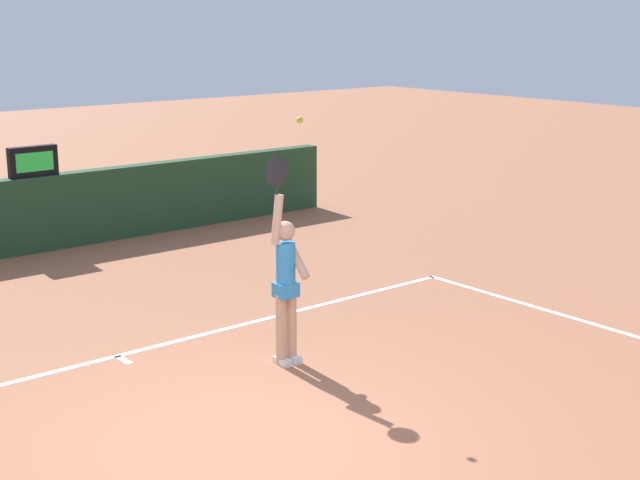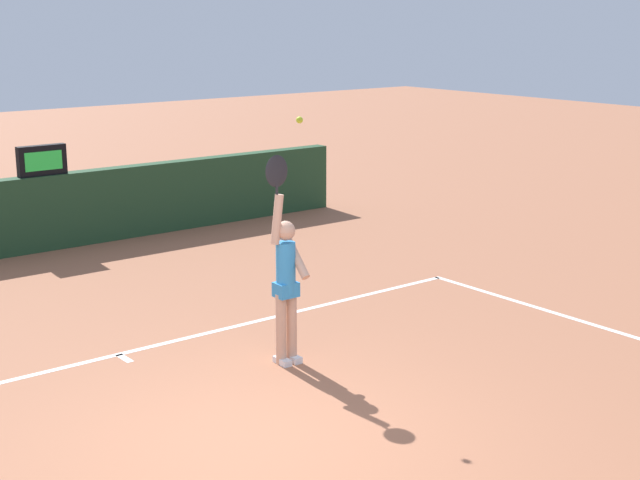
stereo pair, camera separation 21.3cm
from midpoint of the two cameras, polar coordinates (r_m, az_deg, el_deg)
ground_plane at (r=8.53m, az=-2.97°, el=-12.32°), size 60.00×60.00×0.00m
court_lines at (r=8.45m, az=-2.51°, el=-12.58°), size 10.27×6.00×0.00m
speed_display at (r=15.48m, az=-16.32°, el=4.71°), size 0.78×0.15×0.49m
tennis_player at (r=10.03m, az=-1.51°, el=-2.43°), size 0.41×0.40×2.32m
tennis_ball at (r=9.59m, az=-0.62°, el=7.38°), size 0.07×0.07×0.07m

